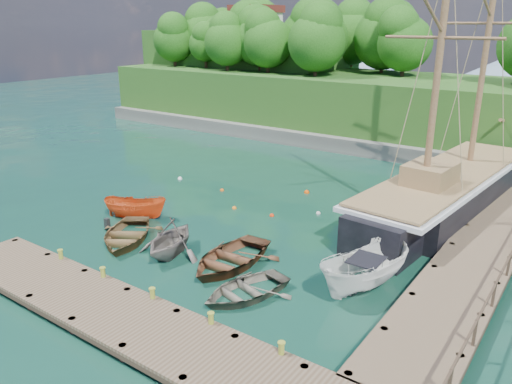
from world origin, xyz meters
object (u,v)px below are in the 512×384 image
rowboat_3 (245,296)px  rowboat_2 (230,265)px  motorboat_orange (136,218)px  rowboat_0 (126,241)px  schooner (446,194)px  rowboat_1 (171,254)px  cabin_boat_white (364,290)px

rowboat_3 → rowboat_2: bearing=157.4°
motorboat_orange → rowboat_0: bearing=-166.0°
schooner → rowboat_1: bearing=-117.9°
rowboat_0 → rowboat_1: bearing=-29.2°
motorboat_orange → rowboat_2: bearing=-126.0°
rowboat_2 → motorboat_orange: 8.37m
motorboat_orange → cabin_boat_white: size_ratio=0.73×
rowboat_2 → rowboat_3: size_ratio=1.23×
rowboat_1 → rowboat_2: (3.12, 0.74, 0.00)m
rowboat_0 → cabin_boat_white: bearing=-21.8°
rowboat_1 → rowboat_2: bearing=-2.0°
rowboat_2 → motorboat_orange: bearing=167.4°
rowboat_2 → schooner: schooner is taller
rowboat_0 → rowboat_2: (6.15, 0.97, 0.00)m
cabin_boat_white → schooner: (0.05, 11.81, 1.03)m
rowboat_3 → motorboat_orange: 11.01m
rowboat_1 → rowboat_2: size_ratio=0.75×
schooner → motorboat_orange: bearing=-135.2°
rowboat_0 → schooner: 18.92m
motorboat_orange → schooner: (14.38, 11.80, 1.03)m
rowboat_0 → cabin_boat_white: size_ratio=0.90×
cabin_boat_white → motorboat_orange: bearing=-164.8°
motorboat_orange → cabin_boat_white: bearing=-115.3°
rowboat_1 → schooner: 16.92m
rowboat_1 → rowboat_0: bearing=168.9°
rowboat_1 → motorboat_orange: size_ratio=0.99×
rowboat_0 → rowboat_3: rowboat_0 is taller
rowboat_3 → motorboat_orange: bearing=178.6°
rowboat_1 → motorboat_orange: (-5.10, 2.31, 0.00)m
rowboat_2 → schooner: (6.15, 13.37, 1.03)m
rowboat_1 → cabin_boat_white: size_ratio=0.72×
rowboat_1 → cabin_boat_white: (9.22, 2.30, 0.00)m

